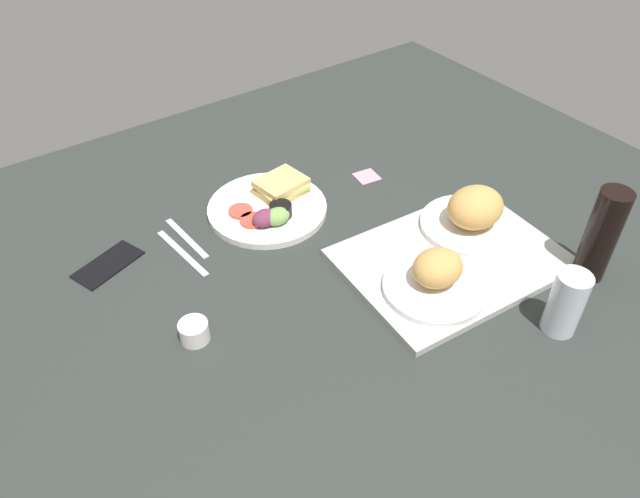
# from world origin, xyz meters

# --- Properties ---
(ground_plane) EXTENTS (1.90, 1.50, 0.03)m
(ground_plane) POSITION_xyz_m (0.00, 0.00, -0.01)
(ground_plane) COLOR #282D2B
(serving_tray) EXTENTS (0.47, 0.36, 0.02)m
(serving_tray) POSITION_xyz_m (-0.21, 0.19, 0.01)
(serving_tray) COLOR #B2B2AD
(serving_tray) RESTS_ON ground_plane
(bread_plate_near) EXTENTS (0.22, 0.22, 0.10)m
(bread_plate_near) POSITION_xyz_m (-0.31, 0.14, 0.06)
(bread_plate_near) COLOR white
(bread_plate_near) RESTS_ON serving_tray
(bread_plate_far) EXTENTS (0.21, 0.21, 0.09)m
(bread_plate_far) POSITION_xyz_m (-0.11, 0.24, 0.05)
(bread_plate_far) COLOR white
(bread_plate_far) RESTS_ON serving_tray
(plate_with_salad) EXTENTS (0.28, 0.28, 0.05)m
(plate_with_salad) POSITION_xyz_m (0.01, -0.19, 0.02)
(plate_with_salad) COLOR white
(plate_with_salad) RESTS_ON ground_plane
(drinking_glass) EXTENTS (0.06, 0.06, 0.13)m
(drinking_glass) POSITION_xyz_m (-0.24, 0.44, 0.07)
(drinking_glass) COLOR silver
(drinking_glass) RESTS_ON ground_plane
(soda_bottle) EXTENTS (0.06, 0.06, 0.21)m
(soda_bottle) POSITION_xyz_m (-0.42, 0.38, 0.10)
(soda_bottle) COLOR black
(soda_bottle) RESTS_ON ground_plane
(espresso_cup) EXTENTS (0.06, 0.06, 0.04)m
(espresso_cup) POSITION_xyz_m (0.33, 0.07, 0.02)
(espresso_cup) COLOR silver
(espresso_cup) RESTS_ON ground_plane
(fork) EXTENTS (0.03, 0.17, 0.01)m
(fork) POSITION_xyz_m (0.22, -0.21, 0.00)
(fork) COLOR #B7B7BC
(fork) RESTS_ON ground_plane
(knife) EXTENTS (0.03, 0.19, 0.01)m
(knife) POSITION_xyz_m (0.25, -0.17, 0.00)
(knife) COLOR #B7B7BC
(knife) RESTS_ON ground_plane
(cell_phone) EXTENTS (0.16, 0.12, 0.01)m
(cell_phone) POSITION_xyz_m (0.39, -0.23, 0.00)
(cell_phone) COLOR black
(cell_phone) RESTS_ON ground_plane
(sticky_note) EXTENTS (0.06, 0.06, 0.00)m
(sticky_note) POSITION_xyz_m (-0.27, -0.17, 0.00)
(sticky_note) COLOR pink
(sticky_note) RESTS_ON ground_plane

